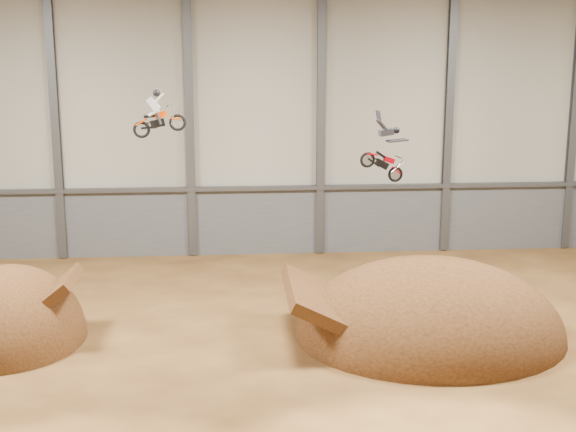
% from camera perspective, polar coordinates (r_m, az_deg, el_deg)
% --- Properties ---
extents(floor, '(40.00, 40.00, 0.00)m').
position_cam_1_polar(floor, '(28.37, -1.09, -10.77)').
color(floor, '#4F3015').
rests_on(floor, ground).
extents(back_wall, '(40.00, 0.10, 14.00)m').
position_cam_1_polar(back_wall, '(41.21, -2.33, 6.77)').
color(back_wall, '#A7A394').
rests_on(back_wall, ground).
extents(lower_band_back, '(39.80, 0.18, 3.50)m').
position_cam_1_polar(lower_band_back, '(41.99, -2.26, -0.39)').
color(lower_band_back, '#54575B').
rests_on(lower_band_back, ground).
extents(steel_rail, '(39.80, 0.35, 0.20)m').
position_cam_1_polar(steel_rail, '(41.47, -2.27, 1.99)').
color(steel_rail, '#47494F').
rests_on(steel_rail, lower_band_back).
extents(steel_column_1, '(0.40, 0.36, 13.90)m').
position_cam_1_polar(steel_column_1, '(41.87, -16.22, 6.37)').
color(steel_column_1, '#47494F').
rests_on(steel_column_1, ground).
extents(steel_column_2, '(0.40, 0.36, 13.90)m').
position_cam_1_polar(steel_column_2, '(41.03, -7.01, 6.66)').
color(steel_column_2, '#47494F').
rests_on(steel_column_2, ground).
extents(steel_column_3, '(0.40, 0.36, 13.90)m').
position_cam_1_polar(steel_column_3, '(41.26, 2.34, 6.78)').
color(steel_column_3, '#47494F').
rests_on(steel_column_3, ground).
extents(steel_column_4, '(0.40, 0.36, 13.90)m').
position_cam_1_polar(steel_column_4, '(42.55, 11.36, 6.72)').
color(steel_column_4, '#47494F').
rests_on(steel_column_4, ground).
extents(steel_column_5, '(0.40, 0.36, 13.90)m').
position_cam_1_polar(steel_column_5, '(44.81, 19.65, 6.53)').
color(steel_column_5, '#47494F').
rests_on(steel_column_5, ground).
extents(takeoff_ramp, '(5.76, 6.64, 5.76)m').
position_cam_1_polar(takeoff_ramp, '(32.47, -19.21, -8.38)').
color(takeoff_ramp, '#391F0E').
rests_on(takeoff_ramp, ground).
extents(landing_ramp, '(10.32, 9.13, 5.95)m').
position_cam_1_polar(landing_ramp, '(31.67, 10.01, -8.38)').
color(landing_ramp, '#391F0E').
rests_on(landing_ramp, ground).
extents(fmx_rider_a, '(2.34, 0.78, 2.18)m').
position_cam_1_polar(fmx_rider_a, '(31.05, -9.04, 7.44)').
color(fmx_rider_a, '#E34000').
extents(fmx_rider_b, '(3.21, 1.16, 3.00)m').
position_cam_1_polar(fmx_rider_b, '(30.17, 6.46, 4.95)').
color(fmx_rider_b, '#BB000D').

